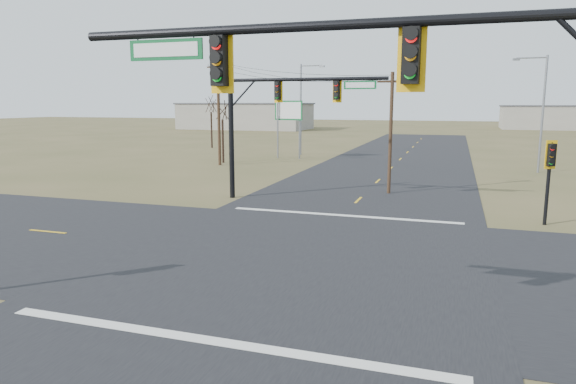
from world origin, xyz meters
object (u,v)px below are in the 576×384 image
Objects in this scene: pedestal_signal_ne at (550,163)px; utility_pole_near at (391,130)px; streetlight_a at (540,108)px; streetlight_c at (303,104)px; mast_arm_far at (275,107)px; bare_tree_a at (222,109)px; bare_tree_b at (211,104)px; utility_pole_far at (219,111)px; mast_arm_near at (435,107)px; highway_sign at (289,118)px.

pedestal_signal_ne is 10.58m from utility_pole_near.
streetlight_c reaches higher than streetlight_a.
bare_tree_a is (-11.46, 17.01, -0.33)m from mast_arm_far.
streetlight_a is 1.35× the size of bare_tree_b.
bare_tree_a is (-0.53, 1.88, 0.20)m from utility_pole_far.
utility_pole_far reaches higher than bare_tree_a.
mast_arm_near is 58.57m from bare_tree_b.
utility_pole_far is at bearing 176.61° from streetlight_a.
bare_tree_a is at bearing 126.70° from mast_arm_near.
pedestal_signal_ne is 32.49m from highway_sign.
mast_arm_far is at bearing -56.02° from bare_tree_a.
streetlight_a is at bearing -8.51° from streetlight_c.
streetlight_a is 28.14m from bare_tree_a.
streetlight_c is at bearing 62.71° from bare_tree_a.
streetlight_a is at bearing 85.19° from mast_arm_near.
utility_pole_near is at bearing -35.39° from bare_tree_a.
pedestal_signal_ne is at bearing -38.93° from highway_sign.
utility_pole_near is at bearing -137.05° from streetlight_a.
mast_arm_near is 1.90× the size of highway_sign.
mast_arm_far is at bearing -57.80° from bare_tree_b.
utility_pole_far is 1.00× the size of streetlight_a.
utility_pole_far is 27.78m from streetlight_a.
mast_arm_near is 48.11m from streetlight_c.
streetlight_a is at bearing 3.11° from bare_tree_a.
highway_sign is at bearing -34.47° from bare_tree_b.
streetlight_c is at bearing 116.95° from mast_arm_far.
bare_tree_a is (-17.65, 12.54, 1.14)m from utility_pole_near.
utility_pole_far is 12.73m from streetlight_c.
streetlight_c is at bearing 68.73° from utility_pole_far.
highway_sign is (-20.99, 24.78, 1.25)m from pedestal_signal_ne.
utility_pole_far is (-17.12, 10.65, 0.94)m from utility_pole_near.
pedestal_signal_ne is 48.63m from bare_tree_b.
streetlight_a reaches higher than utility_pole_near.
mast_arm_far reaches higher than bare_tree_b.
mast_arm_far is 0.99× the size of streetlight_a.
streetlight_a reaches higher than mast_arm_far.
utility_pole_near reaches higher than pedestal_signal_ne.
bare_tree_b is at bearing 110.98° from pedestal_signal_ne.
mast_arm_near is at bearing -130.45° from pedestal_signal_ne.
highway_sign is 0.63× the size of streetlight_a.
mast_arm_near is 23.18m from utility_pole_near.
streetlight_c is at bearing 101.09° from pedestal_signal_ne.
bare_tree_b is (-34.56, 34.10, 2.68)m from pedestal_signal_ne.
utility_pole_near reaches higher than bare_tree_b.
utility_pole_near is (-8.23, 6.57, 1.05)m from pedestal_signal_ne.
utility_pole_far is at bearing 148.10° from utility_pole_near.
bare_tree_b is at bearing 120.08° from bare_tree_a.
mast_arm_far is 23.65m from highway_sign.
highway_sign is (-16.31, 41.06, -1.44)m from mast_arm_near.
mast_arm_near reaches higher than highway_sign.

